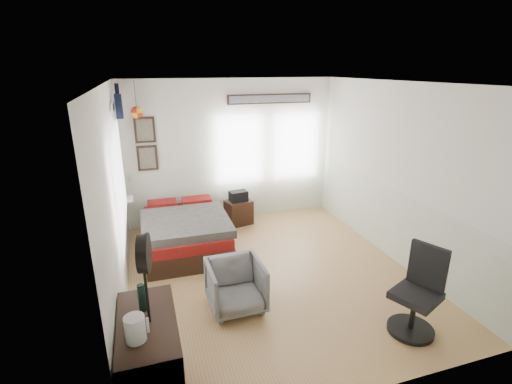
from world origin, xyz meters
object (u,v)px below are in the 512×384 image
Objects in this scene: armchair at (236,286)px; task_chair at (417,298)px; dresser at (151,365)px; nightstand at (239,212)px; bed at (185,232)px.

armchair is 2.11m from task_chair.
armchair is at bearing 127.05° from task_chair.
armchair is (1.05, 1.17, -0.14)m from dresser.
nightstand is 0.45× the size of task_chair.
task_chair reaches higher than nightstand.
nightstand is at bearing 33.75° from bed.
bed is 3.63m from task_chair.
task_chair reaches higher than bed.
dresser is 2.91m from task_chair.
dresser is (-0.66, -3.00, 0.16)m from bed.
armchair reaches higher than nightstand.
armchair is at bearing -118.64° from nightstand.
dresser is 0.97× the size of task_chair.
armchair is at bearing 47.91° from dresser.
task_chair is at bearing 2.91° from dresser.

